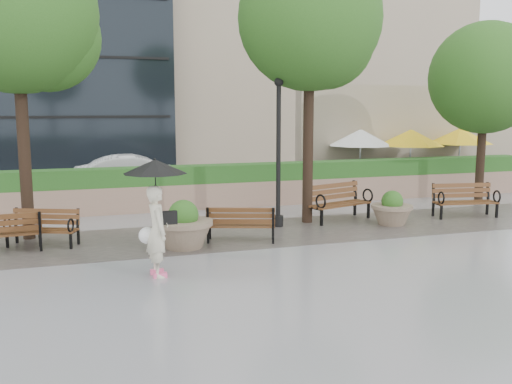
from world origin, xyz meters
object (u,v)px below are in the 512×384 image
object	(u,v)px
bench_1	(43,236)
lamppost	(278,162)
bench_2	(241,231)
pedestrian	(156,206)
bench_0	(2,241)
bench_3	(339,210)
bench_4	(465,207)
car_right	(137,175)
planter_right	(392,211)
planter_left	(184,229)

from	to	relation	value
bench_1	lamppost	xyz separation A→B (m)	(5.85, 0.37, 1.47)
bench_2	pedestrian	size ratio (longest dim) A/B	0.78
bench_0	bench_3	world-z (taller)	bench_3
bench_3	bench_4	distance (m)	3.74
lamppost	bench_2	bearing A→B (deg)	-136.84
bench_0	bench_1	distance (m)	0.91
bench_2	pedestrian	xyz separation A→B (m)	(-2.27, -2.11, 1.08)
bench_0	car_right	xyz separation A→B (m)	(3.76, 7.43, 0.46)
bench_4	lamppost	world-z (taller)	lamppost
lamppost	car_right	world-z (taller)	lamppost
planter_right	bench_1	bearing A→B (deg)	177.71
bench_3	bench_1	bearing A→B (deg)	166.53
bench_1	bench_2	bearing A→B (deg)	10.39
bench_4	lamppost	distance (m)	5.78
bench_3	lamppost	world-z (taller)	lamppost
car_right	pedestrian	xyz separation A→B (m)	(-0.76, -10.17, 0.61)
pedestrian	bench_1	bearing A→B (deg)	30.38
planter_left	planter_right	bearing A→B (deg)	7.79
lamppost	car_right	xyz separation A→B (m)	(-2.93, 6.72, -0.99)
car_right	bench_4	bearing A→B (deg)	-128.47
bench_2	lamppost	world-z (taller)	lamppost
bench_2	bench_3	size ratio (longest dim) A/B	0.84
lamppost	bench_0	bearing A→B (deg)	-173.92
bench_2	planter_left	xyz separation A→B (m)	(-1.40, -0.18, 0.18)
bench_3	pedestrian	xyz separation A→B (m)	(-5.60, -3.71, 1.03)
bench_4	lamppost	xyz separation A→B (m)	(-5.58, 0.44, 1.43)
planter_left	pedestrian	distance (m)	2.30
car_right	lamppost	bearing A→B (deg)	-154.83
bench_2	pedestrian	world-z (taller)	pedestrian
planter_left	lamppost	xyz separation A→B (m)	(2.83, 1.52, 1.29)
bench_0	planter_left	world-z (taller)	planter_left
bench_3	pedestrian	size ratio (longest dim) A/B	0.93
planter_left	pedestrian	xyz separation A→B (m)	(-0.87, -1.93, 0.91)
planter_left	car_right	distance (m)	8.24
bench_0	bench_1	xyz separation A→B (m)	(0.84, 0.34, -0.02)
bench_4	planter_left	distance (m)	8.48
bench_3	bench_0	bearing A→B (deg)	168.36
bench_0	pedestrian	bearing A→B (deg)	132.54
bench_4	lamppost	bearing A→B (deg)	-175.29
bench_0	bench_1	world-z (taller)	bench_0
bench_3	car_right	xyz separation A→B (m)	(-4.84, 6.46, 0.42)
bench_4	pedestrian	world-z (taller)	pedestrian
bench_1	bench_4	bearing A→B (deg)	22.40
planter_right	car_right	bearing A→B (deg)	128.61
bench_0	bench_4	xyz separation A→B (m)	(12.27, 0.28, 0.02)
bench_1	bench_4	world-z (taller)	bench_4
bench_0	planter_right	distance (m)	9.70
pedestrian	lamppost	bearing A→B (deg)	-51.56
bench_2	bench_4	world-z (taller)	bench_4
bench_0	lamppost	world-z (taller)	lamppost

